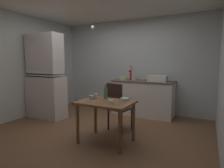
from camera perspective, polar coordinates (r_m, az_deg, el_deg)
The scene contains 19 objects.
ground_plane at distance 3.80m, azimuth -5.00°, elevation -14.55°, with size 5.27×5.27×0.00m, color brown.
wall_back at distance 5.27m, azimuth 6.38°, elevation 5.63°, with size 4.37×0.10×2.55m, color silver.
wall_left at distance 5.06m, azimuth -26.51°, elevation 4.90°, with size 0.10×3.88×2.55m, color silver.
hutch_cabinet at distance 4.79m, azimuth -20.01°, elevation 1.38°, with size 1.00×0.45×2.05m.
counter_cabinet at distance 4.86m, azimuth 9.61°, elevation -4.29°, with size 1.57×0.64×0.90m.
sink_basin at distance 4.68m, azimuth 14.13°, elevation 1.71°, with size 0.44×0.34×0.15m.
hand_pump at distance 4.95m, azimuth 5.79°, elevation 3.21°, with size 0.05×0.27×0.39m.
mixing_bowl_counter at distance 4.94m, azimuth 3.42°, elevation 1.72°, with size 0.21×0.21×0.08m, color beige.
stoneware_crock at distance 4.89m, azimuth 6.84°, elevation 1.85°, with size 0.12×0.12×0.12m, color beige.
dining_table at distance 3.15m, azimuth -1.91°, elevation -7.47°, with size 0.92×0.68×0.72m.
chair_far_side at distance 3.68m, azimuth 1.83°, elevation -6.87°, with size 0.48×0.48×0.97m.
serving_bowl_wide at distance 3.21m, azimuth 4.00°, elevation -4.71°, with size 0.15×0.15×0.04m, color #ADD1C1.
teacup_cream at distance 3.38m, azimuth -5.23°, elevation -3.71°, with size 0.07×0.07×0.09m, color tan.
mug_dark at distance 2.96m, azimuth -0.33°, elevation -5.53°, with size 0.09×0.09×0.06m, color white.
mug_tall at distance 3.31m, azimuth -6.38°, elevation -4.11°, with size 0.09×0.09×0.07m, color #9EB2C6.
glass_bottle at distance 3.33m, azimuth -2.01°, elevation -2.81°, with size 0.07×0.07×0.26m.
table_knife at distance 3.13m, azimuth -0.55°, elevation -5.34°, with size 0.18×0.02×0.01m, color silver.
teaspoon_near_bowl at distance 3.18m, azimuth -4.52°, elevation -5.18°, with size 0.16×0.02×0.01m, color beige.
pendant_bulb at distance 4.05m, azimuth -6.09°, elevation 17.08°, with size 0.08×0.08×0.08m, color #F9EFCC.
Camera 1 is at (1.92, -2.97, 1.38)m, focal length 29.37 mm.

